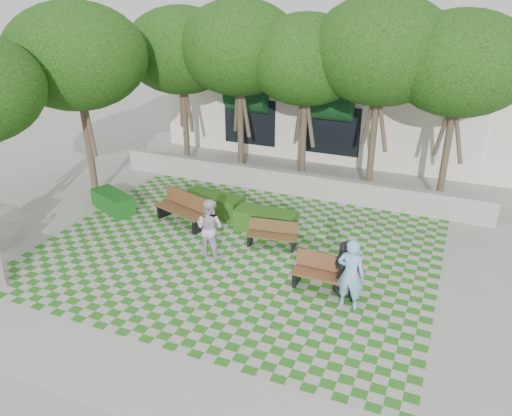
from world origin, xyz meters
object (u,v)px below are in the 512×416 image
at_px(person_blue, 351,274).
at_px(hedge_midleft, 214,204).
at_px(bench_mid, 272,235).
at_px(hedge_west, 113,202).
at_px(hedge_midright, 266,221).
at_px(bench_east, 326,274).
at_px(person_dark, 345,269).
at_px(person_white, 210,228).
at_px(bench_west, 183,209).

bearing_deg(person_blue, hedge_midleft, -28.97).
bearing_deg(bench_mid, hedge_west, 168.87).
distance_m(hedge_midright, hedge_midleft, 2.28).
relative_size(bench_east, person_blue, 0.94).
xyz_separation_m(person_dark, person_white, (-4.30, 0.51, 0.13)).
height_order(hedge_midright, person_dark, person_dark).
bearing_deg(hedge_midright, hedge_midleft, 167.29).
distance_m(bench_west, person_white, 2.51).
distance_m(hedge_midleft, person_dark, 6.45).
distance_m(hedge_west, person_white, 5.11).
relative_size(bench_mid, hedge_midright, 0.80).
height_order(bench_east, hedge_midleft, bench_east).
bearing_deg(person_dark, hedge_midleft, -5.43).
bearing_deg(person_dark, person_white, 17.72).
xyz_separation_m(bench_west, person_dark, (6.21, -2.10, 0.27)).
height_order(person_blue, person_dark, person_blue).
height_order(hedge_midright, hedge_midleft, hedge_midleft).
bearing_deg(bench_east, person_blue, -35.51).
bearing_deg(bench_east, hedge_midright, 137.59).
bearing_deg(hedge_west, hedge_midleft, 18.08).
xyz_separation_m(bench_west, hedge_west, (-2.93, -0.05, -0.19)).
distance_m(hedge_midright, hedge_west, 5.82).
bearing_deg(bench_east, person_dark, -4.86).
height_order(bench_mid, hedge_midleft, bench_mid).
relative_size(bench_mid, person_blue, 0.84).
relative_size(hedge_midleft, hedge_west, 1.13).
bearing_deg(bench_mid, person_white, -149.56).
xyz_separation_m(bench_east, person_dark, (0.52, -0.05, 0.33)).
bearing_deg(hedge_midright, bench_east, -43.20).
height_order(bench_mid, person_blue, person_blue).
xyz_separation_m(bench_east, hedge_west, (-8.62, 2.00, -0.13)).
height_order(bench_mid, person_dark, person_dark).
distance_m(hedge_midright, person_blue, 4.86).
distance_m(bench_west, person_dark, 6.56).
height_order(hedge_midleft, hedge_west, hedge_midleft).
height_order(hedge_midright, person_blue, person_blue).
bearing_deg(person_blue, bench_west, -18.41).
bearing_deg(hedge_midright, person_white, -113.42).
bearing_deg(bench_mid, bench_east, -45.98).
bearing_deg(bench_west, hedge_west, -160.42).
xyz_separation_m(bench_east, hedge_midleft, (-5.06, 3.16, -0.09)).
xyz_separation_m(bench_mid, person_dark, (2.75, -1.76, 0.39)).
bearing_deg(person_dark, person_blue, 139.99).
height_order(bench_west, hedge_midright, bench_west).
height_order(bench_west, person_blue, person_blue).
bearing_deg(hedge_west, person_blue, -15.26).
height_order(bench_mid, hedge_midright, bench_mid).
bearing_deg(person_white, bench_mid, -135.28).
height_order(bench_west, person_white, person_white).
bearing_deg(person_white, person_dark, 178.93).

